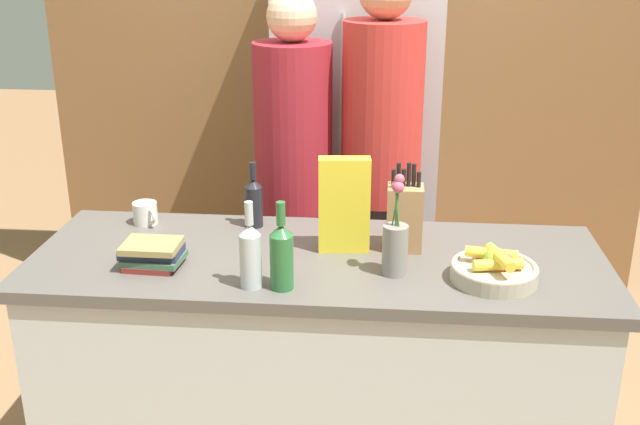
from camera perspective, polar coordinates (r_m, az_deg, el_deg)
kitchen_island at (r=2.67m, az=-0.17°, el=-12.28°), size 1.88×0.70×0.91m
back_wall_wood at (r=3.90m, az=2.08°, el=11.60°), size 3.08×0.12×2.60m
refrigerator at (r=3.62m, az=2.86°, el=5.46°), size 0.74×0.63×1.93m
fruit_bowl at (r=2.33m, az=13.17°, el=-4.13°), size 0.26×0.26×0.11m
knife_block at (r=2.49m, az=6.46°, el=-0.31°), size 0.12×0.10×0.30m
flower_vase at (r=2.30m, az=5.76°, el=-2.24°), size 0.08×0.08×0.32m
cereal_box at (r=2.44m, az=1.85°, el=0.57°), size 0.17×0.07×0.32m
coffee_mug at (r=2.78m, az=-13.15°, el=-0.06°), size 0.10×0.10×0.08m
book_stack at (r=2.43m, az=-12.65°, el=-3.10°), size 0.20×0.15×0.08m
bottle_oil at (r=2.20m, az=-2.95°, el=-3.24°), size 0.07×0.07×0.27m
bottle_vinegar at (r=2.22m, az=-5.33°, el=-3.17°), size 0.07×0.07×0.27m
bottle_wine at (r=2.68m, az=-5.07°, el=0.85°), size 0.06×0.06×0.24m
person_at_sink at (r=3.11m, az=-2.01°, el=2.95°), size 0.32×0.32×1.70m
person_in_blue at (r=3.08m, az=4.65°, el=3.85°), size 0.33×0.33×1.80m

